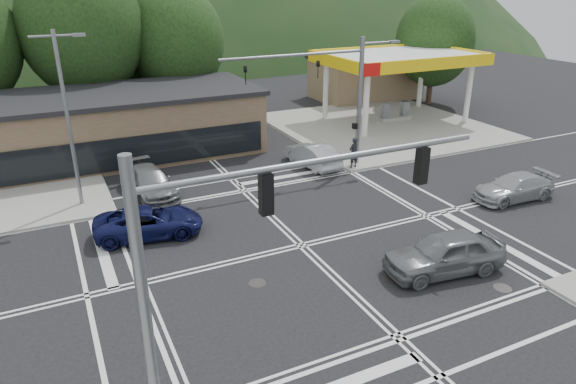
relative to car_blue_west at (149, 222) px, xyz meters
name	(u,v)px	position (x,y,z in m)	size (l,w,h in m)	color
ground	(301,245)	(5.97, -4.00, -0.69)	(120.00, 120.00, 0.00)	black
sidewalk_ne	(381,126)	(20.97, 11.00, -0.61)	(16.00, 16.00, 0.15)	gray
gas_station_canopy	(399,61)	(22.96, 12.00, 4.35)	(12.32, 8.34, 5.75)	silver
convenience_store	(365,79)	(25.97, 21.00, 1.21)	(10.00, 6.00, 3.80)	#846B4F
commercial_row	(73,131)	(-2.03, 13.00, 1.31)	(24.00, 8.00, 4.00)	brown
hill_north	(87,41)	(5.97, 86.00, -0.69)	(252.00, 126.00, 140.00)	#1B3317
tree_n_b	(81,28)	(-0.03, 20.00, 7.10)	(9.00, 9.00, 12.98)	#382619
tree_n_c	(177,42)	(6.97, 20.00, 5.80)	(7.60, 7.60, 10.87)	#382619
tree_n_e	(129,30)	(3.97, 24.00, 6.45)	(8.40, 8.40, 11.98)	#382619
tree_ne	(435,41)	(29.97, 16.00, 5.15)	(7.20, 7.20, 9.99)	#382619
streetlight_nw	(68,112)	(-2.47, 5.00, 4.36)	(2.50, 0.25, 9.00)	slate
signal_mast_ne	(343,88)	(12.91, 4.20, 4.38)	(11.65, 0.30, 8.00)	slate
signal_mast_sw	(220,262)	(-0.42, -12.20, 4.43)	(9.14, 0.28, 8.00)	slate
car_blue_west	(149,222)	(0.00, 0.00, 0.00)	(2.28, 4.95, 1.38)	#0E123F
car_grey_center	(444,253)	(10.19, -8.50, 0.17)	(2.02, 5.03, 1.71)	slate
car_silver_east	(514,187)	(18.81, -4.30, 0.00)	(1.92, 4.72, 1.37)	#9A9CA0
car_queue_a	(312,155)	(11.47, 5.20, 0.06)	(1.59, 4.57, 1.51)	#A0A1A7
car_queue_b	(226,134)	(8.13, 12.22, -0.01)	(1.61, 4.00, 1.36)	white
car_northbound	(149,182)	(1.06, 5.00, 0.06)	(2.10, 5.16, 1.50)	slate
pedestrian	(354,153)	(13.47, 3.50, 0.43)	(0.71, 0.46, 1.94)	black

